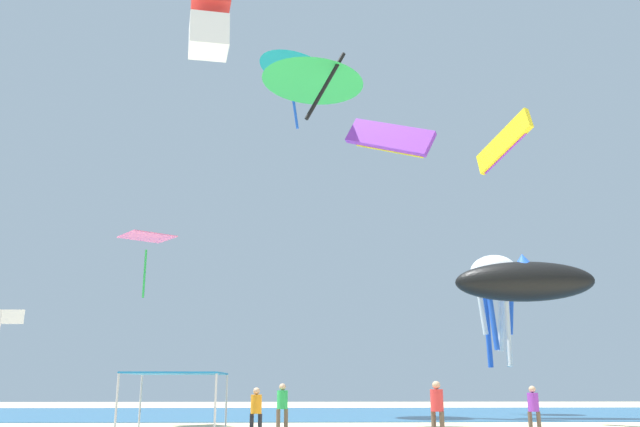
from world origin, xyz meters
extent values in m
cube|color=#28608C|center=(0.00, 25.09, 0.01)|extent=(110.00, 20.95, 0.03)
cylinder|color=#B2B2B7|center=(-4.65, 2.85, 1.06)|extent=(0.07, 0.07, 2.11)
cylinder|color=#B2B2B7|center=(-1.59, 2.85, 1.06)|extent=(0.07, 0.07, 2.11)
cylinder|color=#B2B2B7|center=(-4.65, 5.99, 1.06)|extent=(0.07, 0.07, 2.11)
cylinder|color=#B2B2B7|center=(-1.59, 5.99, 1.06)|extent=(0.07, 0.07, 2.11)
cube|color=#1972B7|center=(-3.12, 4.42, 2.14)|extent=(3.13, 3.21, 0.06)
cylinder|color=brown|center=(10.02, 7.00, 0.39)|extent=(0.15, 0.15, 0.79)
cylinder|color=brown|center=(9.73, 7.11, 0.39)|extent=(0.15, 0.15, 0.79)
cylinder|color=purple|center=(9.88, 7.06, 1.13)|extent=(0.41, 0.41, 0.69)
sphere|color=tan|center=(9.88, 7.06, 1.60)|extent=(0.26, 0.26, 0.26)
cylinder|color=brown|center=(5.73, 5.39, 0.43)|extent=(0.17, 0.17, 0.86)
cylinder|color=brown|center=(5.97, 5.16, 0.43)|extent=(0.17, 0.17, 0.86)
cylinder|color=red|center=(5.85, 5.27, 1.24)|extent=(0.45, 0.45, 0.75)
sphere|color=tan|center=(5.85, 5.27, 1.75)|extent=(0.28, 0.28, 0.28)
cylinder|color=brown|center=(0.19, 8.85, 0.41)|extent=(0.16, 0.16, 0.83)
cylinder|color=brown|center=(0.49, 8.96, 0.41)|extent=(0.16, 0.16, 0.83)
cylinder|color=green|center=(0.34, 8.91, 1.19)|extent=(0.43, 0.43, 0.72)
sphere|color=tan|center=(0.34, 8.91, 1.68)|extent=(0.27, 0.27, 0.27)
cylinder|color=black|center=(-0.68, 6.16, 0.38)|extent=(0.15, 0.15, 0.76)
cylinder|color=black|center=(-0.38, 6.17, 0.38)|extent=(0.15, 0.15, 0.76)
cylinder|color=orange|center=(-0.53, 6.17, 1.09)|extent=(0.40, 0.40, 0.66)
sphere|color=tan|center=(-0.53, 6.17, 1.54)|extent=(0.25, 0.25, 0.25)
cube|color=white|center=(-6.02, -2.07, 3.38)|extent=(0.55, 0.02, 0.35)
cube|color=purple|center=(6.25, 17.76, 15.99)|extent=(5.18, 3.11, 3.42)
cube|color=yellow|center=(6.25, 17.76, 15.24)|extent=(3.80, 2.34, 1.89)
cone|color=green|center=(1.57, 10.33, 16.26)|extent=(5.98, 5.94, 1.23)
cylinder|color=black|center=(2.08, 8.30, 14.69)|extent=(1.89, 0.64, 3.49)
ellipsoid|color=black|center=(13.65, 17.82, 7.40)|extent=(7.97, 3.48, 2.65)
cone|color=blue|center=(13.65, 17.82, 8.61)|extent=(1.26, 1.38, 1.01)
ellipsoid|color=white|center=(13.38, 22.57, 8.75)|extent=(3.17, 3.17, 2.14)
cylinder|color=white|center=(12.48, 22.64, 6.44)|extent=(0.65, 0.35, 3.31)
cylinder|color=blue|center=(12.87, 21.82, 5.95)|extent=(0.57, 0.68, 4.30)
cylinder|color=white|center=(13.77, 21.76, 5.46)|extent=(0.56, 0.80, 5.28)
cylinder|color=blue|center=(14.28, 22.50, 6.44)|extent=(0.65, 0.35, 3.31)
cylinder|color=white|center=(13.89, 23.32, 5.95)|extent=(0.57, 0.68, 4.30)
cylinder|color=blue|center=(12.99, 23.38, 5.46)|extent=(0.56, 0.80, 5.28)
cube|color=pink|center=(-6.39, 12.61, 8.68)|extent=(3.04, 3.04, 0.10)
cylinder|color=green|center=(-6.39, 12.61, 6.89)|extent=(0.14, 0.14, 2.30)
cube|color=white|center=(-2.81, 5.79, 15.59)|extent=(1.89, 1.86, 1.43)
cube|color=yellow|center=(11.04, 11.69, 13.38)|extent=(1.81, 3.81, 2.45)
cube|color=purple|center=(11.04, 11.69, 12.84)|extent=(1.36, 2.87, 1.35)
cone|color=teal|center=(0.76, 19.70, 21.57)|extent=(5.54, 5.49, 2.07)
cylinder|color=blue|center=(0.48, 21.77, 20.01)|extent=(0.74, 0.27, 3.81)
camera|label=1|loc=(1.04, -18.47, 1.75)|focal=36.79mm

